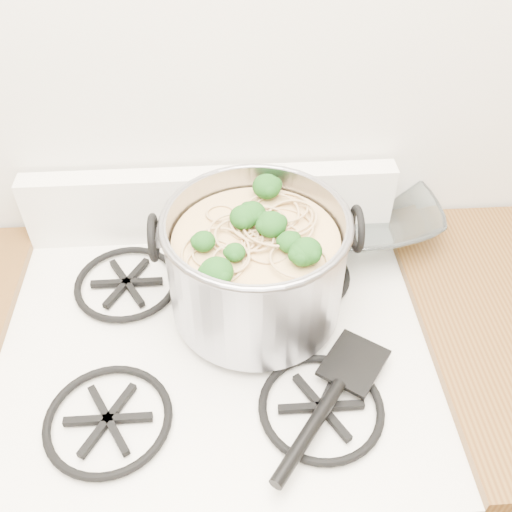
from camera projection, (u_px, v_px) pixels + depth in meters
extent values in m
plane|color=silver|center=(199.00, 19.00, 0.96)|extent=(3.60, 0.00, 3.60)
cube|color=white|center=(225.00, 471.00, 1.37)|extent=(0.76, 0.65, 0.81)
cube|color=white|center=(215.00, 350.00, 1.04)|extent=(0.76, 0.65, 0.04)
cube|color=black|center=(214.00, 339.00, 1.02)|extent=(0.60, 0.56, 0.02)
cube|color=silver|center=(7.00, 477.00, 1.32)|extent=(0.25, 0.65, 0.88)
cylinder|color=#9898A0|center=(256.00, 265.00, 0.99)|extent=(0.31, 0.31, 0.20)
torus|color=#9898A0|center=(256.00, 221.00, 0.92)|extent=(0.32, 0.32, 0.01)
torus|color=black|center=(154.00, 238.00, 0.93)|extent=(0.01, 0.08, 0.08)
torus|color=black|center=(357.00, 229.00, 0.95)|extent=(0.01, 0.08, 0.08)
cylinder|color=tan|center=(256.00, 273.00, 1.01)|extent=(0.28, 0.28, 0.16)
sphere|color=#154412|center=(256.00, 230.00, 0.94)|extent=(0.04, 0.04, 0.04)
sphere|color=#154412|center=(256.00, 230.00, 0.94)|extent=(0.04, 0.04, 0.04)
sphere|color=#154412|center=(256.00, 230.00, 0.94)|extent=(0.04, 0.04, 0.04)
sphere|color=#154412|center=(256.00, 230.00, 0.94)|extent=(0.04, 0.04, 0.04)
sphere|color=#154412|center=(256.00, 230.00, 0.94)|extent=(0.04, 0.04, 0.04)
sphere|color=#154412|center=(256.00, 230.00, 0.94)|extent=(0.04, 0.04, 0.04)
sphere|color=#154412|center=(256.00, 230.00, 0.94)|extent=(0.04, 0.04, 0.04)
sphere|color=#154412|center=(256.00, 230.00, 0.94)|extent=(0.04, 0.04, 0.04)
sphere|color=#154412|center=(256.00, 230.00, 0.94)|extent=(0.04, 0.04, 0.04)
sphere|color=#154412|center=(256.00, 230.00, 0.94)|extent=(0.04, 0.04, 0.04)
sphere|color=#154412|center=(256.00, 230.00, 0.94)|extent=(0.04, 0.04, 0.04)
imported|color=white|center=(364.00, 221.00, 1.21)|extent=(0.13, 0.13, 0.03)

